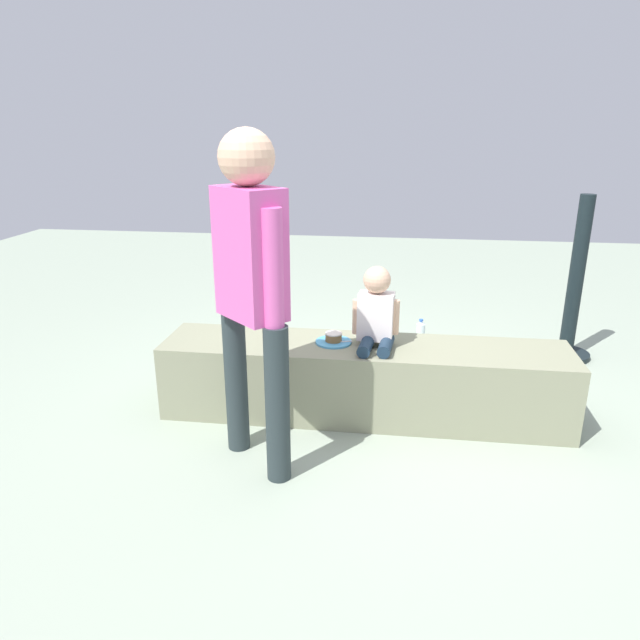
{
  "coord_description": "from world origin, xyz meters",
  "views": [
    {
      "loc": [
        0.16,
        -3.24,
        1.72
      ],
      "look_at": [
        -0.23,
        -0.3,
        0.71
      ],
      "focal_mm": 32.28,
      "sensor_mm": 36.0,
      "label": 1
    }
  ],
  "objects_px": {
    "water_bottle_near_gift": "(420,331)",
    "handbag_black_leather": "(241,350)",
    "cake_plate": "(334,339)",
    "party_cup_red": "(323,342)",
    "cake_box_white": "(474,376)",
    "water_bottle_far_side": "(279,332)",
    "child_seated": "(376,312)",
    "gift_bag": "(286,358)",
    "adult_standing": "(251,275)"
  },
  "relations": [
    {
      "from": "cake_plate",
      "to": "water_bottle_far_side",
      "type": "relative_size",
      "value": 1.16
    },
    {
      "from": "water_bottle_near_gift",
      "to": "handbag_black_leather",
      "type": "xyz_separation_m",
      "value": [
        -1.37,
        -0.64,
        0.01
      ]
    },
    {
      "from": "child_seated",
      "to": "cake_plate",
      "type": "xyz_separation_m",
      "value": [
        -0.25,
        0.01,
        -0.19
      ]
    },
    {
      "from": "water_bottle_far_side",
      "to": "adult_standing",
      "type": "bearing_deg",
      "value": -82.11
    },
    {
      "from": "cake_plate",
      "to": "cake_box_white",
      "type": "height_order",
      "value": "cake_plate"
    },
    {
      "from": "adult_standing",
      "to": "gift_bag",
      "type": "relative_size",
      "value": 4.78
    },
    {
      "from": "water_bottle_near_gift",
      "to": "water_bottle_far_side",
      "type": "bearing_deg",
      "value": -171.21
    },
    {
      "from": "water_bottle_near_gift",
      "to": "handbag_black_leather",
      "type": "bearing_deg",
      "value": -154.94
    },
    {
      "from": "adult_standing",
      "to": "water_bottle_near_gift",
      "type": "distance_m",
      "value": 2.37
    },
    {
      "from": "gift_bag",
      "to": "water_bottle_far_side",
      "type": "height_order",
      "value": "gift_bag"
    },
    {
      "from": "child_seated",
      "to": "party_cup_red",
      "type": "height_order",
      "value": "child_seated"
    },
    {
      "from": "handbag_black_leather",
      "to": "adult_standing",
      "type": "bearing_deg",
      "value": -71.39
    },
    {
      "from": "handbag_black_leather",
      "to": "water_bottle_far_side",
      "type": "bearing_deg",
      "value": 66.51
    },
    {
      "from": "handbag_black_leather",
      "to": "party_cup_red",
      "type": "bearing_deg",
      "value": 31.26
    },
    {
      "from": "child_seated",
      "to": "cake_box_white",
      "type": "height_order",
      "value": "child_seated"
    },
    {
      "from": "gift_bag",
      "to": "water_bottle_near_gift",
      "type": "relative_size",
      "value": 1.89
    },
    {
      "from": "gift_bag",
      "to": "handbag_black_leather",
      "type": "height_order",
      "value": "gift_bag"
    },
    {
      "from": "gift_bag",
      "to": "water_bottle_far_side",
      "type": "relative_size",
      "value": 1.85
    },
    {
      "from": "child_seated",
      "to": "handbag_black_leather",
      "type": "relative_size",
      "value": 1.7
    },
    {
      "from": "child_seated",
      "to": "handbag_black_leather",
      "type": "xyz_separation_m",
      "value": [
        -1.03,
        0.71,
        -0.58
      ]
    },
    {
      "from": "party_cup_red",
      "to": "handbag_black_leather",
      "type": "relative_size",
      "value": 0.4
    },
    {
      "from": "gift_bag",
      "to": "water_bottle_near_gift",
      "type": "bearing_deg",
      "value": 42.83
    },
    {
      "from": "handbag_black_leather",
      "to": "child_seated",
      "type": "bearing_deg",
      "value": -34.46
    },
    {
      "from": "gift_bag",
      "to": "water_bottle_far_side",
      "type": "xyz_separation_m",
      "value": [
        -0.2,
        0.72,
        -0.07
      ]
    },
    {
      "from": "child_seated",
      "to": "gift_bag",
      "type": "distance_m",
      "value": 0.94
    },
    {
      "from": "party_cup_red",
      "to": "cake_box_white",
      "type": "relative_size",
      "value": 0.42
    },
    {
      "from": "party_cup_red",
      "to": "cake_box_white",
      "type": "xyz_separation_m",
      "value": [
        1.13,
        -0.53,
        0.01
      ]
    },
    {
      "from": "cake_plate",
      "to": "water_bottle_near_gift",
      "type": "xyz_separation_m",
      "value": [
        0.59,
        1.34,
        -0.4
      ]
    },
    {
      "from": "child_seated",
      "to": "water_bottle_far_side",
      "type": "height_order",
      "value": "child_seated"
    },
    {
      "from": "child_seated",
      "to": "handbag_black_leather",
      "type": "bearing_deg",
      "value": 145.54
    },
    {
      "from": "cake_plate",
      "to": "party_cup_red",
      "type": "relative_size",
      "value": 1.99
    },
    {
      "from": "cake_box_white",
      "to": "water_bottle_near_gift",
      "type": "bearing_deg",
      "value": 113.23
    },
    {
      "from": "child_seated",
      "to": "water_bottle_near_gift",
      "type": "xyz_separation_m",
      "value": [
        0.33,
        1.35,
        -0.59
      ]
    },
    {
      "from": "water_bottle_near_gift",
      "to": "water_bottle_far_side",
      "type": "distance_m",
      "value": 1.18
    },
    {
      "from": "adult_standing",
      "to": "cake_box_white",
      "type": "xyz_separation_m",
      "value": [
        1.27,
        1.15,
        -0.97
      ]
    },
    {
      "from": "cake_plate",
      "to": "cake_box_white",
      "type": "bearing_deg",
      "value": 29.32
    },
    {
      "from": "child_seated",
      "to": "cake_box_white",
      "type": "relative_size",
      "value": 1.81
    },
    {
      "from": "cake_box_white",
      "to": "handbag_black_leather",
      "type": "xyz_separation_m",
      "value": [
        -1.71,
        0.17,
        0.04
      ]
    },
    {
      "from": "adult_standing",
      "to": "water_bottle_far_side",
      "type": "xyz_separation_m",
      "value": [
        -0.25,
        1.78,
        -0.94
      ]
    },
    {
      "from": "cake_box_white",
      "to": "water_bottle_far_side",
      "type": "bearing_deg",
      "value": 157.4
    },
    {
      "from": "water_bottle_near_gift",
      "to": "water_bottle_far_side",
      "type": "relative_size",
      "value": 0.98
    },
    {
      "from": "water_bottle_far_side",
      "to": "party_cup_red",
      "type": "distance_m",
      "value": 0.4
    },
    {
      "from": "cake_plate",
      "to": "gift_bag",
      "type": "relative_size",
      "value": 0.63
    },
    {
      "from": "child_seated",
      "to": "party_cup_red",
      "type": "relative_size",
      "value": 4.3
    },
    {
      "from": "water_bottle_near_gift",
      "to": "water_bottle_far_side",
      "type": "height_order",
      "value": "water_bottle_far_side"
    },
    {
      "from": "cake_plate",
      "to": "party_cup_red",
      "type": "xyz_separation_m",
      "value": [
        -0.2,
        1.05,
        -0.43
      ]
    },
    {
      "from": "child_seated",
      "to": "water_bottle_far_side",
      "type": "bearing_deg",
      "value": 125.56
    },
    {
      "from": "water_bottle_far_side",
      "to": "party_cup_red",
      "type": "relative_size",
      "value": 1.72
    },
    {
      "from": "water_bottle_near_gift",
      "to": "handbag_black_leather",
      "type": "relative_size",
      "value": 0.66
    },
    {
      "from": "cake_box_white",
      "to": "handbag_black_leather",
      "type": "bearing_deg",
      "value": 174.25
    }
  ]
}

